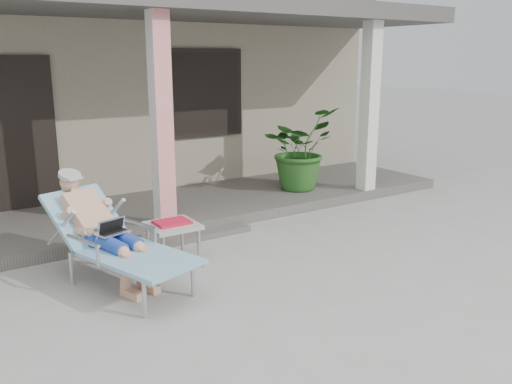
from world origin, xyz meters
TOP-DOWN VIEW (x-y plane):
  - ground at (0.00, 0.00)m, footprint 60.00×60.00m
  - house at (0.00, 6.50)m, footprint 10.40×5.40m
  - porch_deck at (0.00, 3.00)m, footprint 10.00×2.00m
  - porch_overhang at (0.00, 2.95)m, footprint 10.00×2.30m
  - porch_step at (0.00, 1.85)m, footprint 2.00×0.30m
  - lounger at (-1.07, 1.08)m, footprint 1.16×1.86m
  - side_table at (-0.31, 1.27)m, footprint 0.53×0.53m
  - potted_palm at (2.63, 2.80)m, footprint 1.42×1.32m

SIDE VIEW (x-z plane):
  - ground at x=0.00m, z-range 0.00..0.00m
  - porch_step at x=0.00m, z-range 0.00..0.07m
  - porch_deck at x=0.00m, z-range 0.00..0.15m
  - side_table at x=-0.31m, z-range 0.16..0.64m
  - lounger at x=-1.07m, z-range 0.14..1.31m
  - potted_palm at x=2.63m, z-range 0.15..1.45m
  - house at x=0.00m, z-range 0.02..3.32m
  - porch_overhang at x=0.00m, z-range 1.36..4.21m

